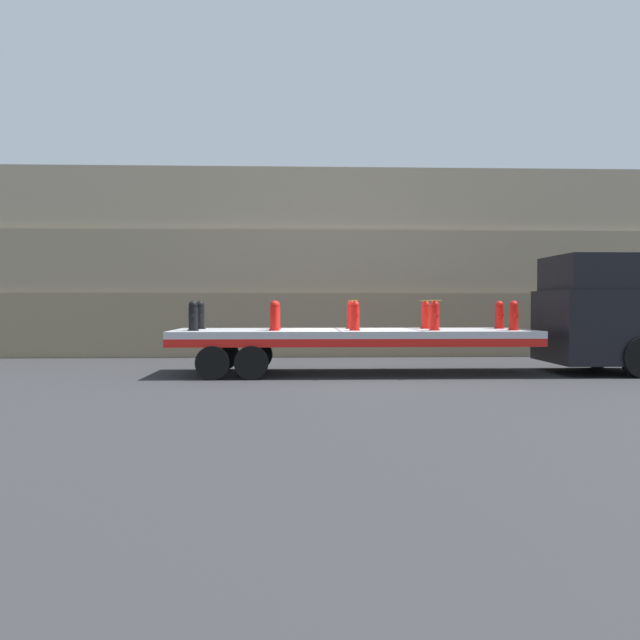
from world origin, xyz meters
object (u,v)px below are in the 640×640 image
at_px(fire_hydrant_red_far_2, 351,315).
at_px(fire_hydrant_red_near_1, 274,316).
at_px(truck_cab, 602,315).
at_px(fire_hydrant_red_far_4, 499,315).
at_px(flatbed_trailer, 335,337).
at_px(fire_hydrant_black_far_0, 200,315).
at_px(fire_hydrant_black_near_0, 193,316).
at_px(fire_hydrant_red_near_4, 514,316).
at_px(fire_hydrant_red_far_1, 276,315).
at_px(fire_hydrant_red_far_3, 426,315).
at_px(fire_hydrant_red_near_2, 355,316).
at_px(fire_hydrant_red_near_3, 435,316).

bearing_deg(fire_hydrant_red_far_2, fire_hydrant_red_near_1, -151.08).
bearing_deg(truck_cab, fire_hydrant_red_far_4, 167.67).
relative_size(fire_hydrant_red_near_1, fire_hydrant_red_far_4, 1.00).
relative_size(flatbed_trailer, fire_hydrant_black_far_0, 12.31).
relative_size(fire_hydrant_red_near_1, fire_hydrant_red_far_2, 1.00).
height_order(fire_hydrant_black_near_0, fire_hydrant_red_near_4, same).
relative_size(truck_cab, fire_hydrant_red_far_4, 4.10).
distance_m(fire_hydrant_black_far_0, fire_hydrant_red_near_4, 8.25).
bearing_deg(fire_hydrant_red_far_2, fire_hydrant_red_far_1, 180.00).
relative_size(fire_hydrant_red_far_3, fire_hydrant_red_far_4, 1.00).
height_order(fire_hydrant_black_near_0, fire_hydrant_red_near_1, same).
relative_size(fire_hydrant_red_far_1, fire_hydrant_red_far_2, 1.00).
distance_m(flatbed_trailer, fire_hydrant_black_near_0, 3.71).
relative_size(fire_hydrant_red_far_2, fire_hydrant_red_near_4, 1.00).
bearing_deg(fire_hydrant_red_near_1, fire_hydrant_red_far_3, 15.44).
relative_size(fire_hydrant_red_near_2, fire_hydrant_red_near_4, 1.00).
bearing_deg(fire_hydrant_red_far_4, flatbed_trailer, -172.93).
relative_size(flatbed_trailer, fire_hydrant_red_near_1, 12.31).
bearing_deg(fire_hydrant_black_far_0, flatbed_trailer, -8.85).
distance_m(fire_hydrant_black_far_0, fire_hydrant_red_near_2, 4.24).
distance_m(flatbed_trailer, fire_hydrant_red_far_4, 4.62).
distance_m(fire_hydrant_red_far_3, fire_hydrant_red_far_4, 2.04).
relative_size(fire_hydrant_red_near_2, fire_hydrant_red_far_3, 1.00).
bearing_deg(flatbed_trailer, fire_hydrant_red_near_1, -160.34).
bearing_deg(fire_hydrant_red_near_4, fire_hydrant_red_near_3, 180.00).
xyz_separation_m(fire_hydrant_red_far_1, fire_hydrant_red_near_2, (2.04, -1.13, 0.00)).
height_order(fire_hydrant_black_near_0, fire_hydrant_black_far_0, same).
xyz_separation_m(fire_hydrant_black_near_0, fire_hydrant_red_far_1, (2.04, 1.13, 0.00)).
relative_size(fire_hydrant_black_far_0, fire_hydrant_red_far_3, 1.00).
distance_m(fire_hydrant_black_near_0, fire_hydrant_red_near_2, 4.08).
distance_m(fire_hydrant_red_near_1, fire_hydrant_red_far_1, 1.13).
distance_m(fire_hydrant_black_near_0, fire_hydrant_red_far_1, 2.33).
height_order(fire_hydrant_red_far_2, fire_hydrant_red_far_3, same).
distance_m(truck_cab, fire_hydrant_red_near_4, 2.64).
bearing_deg(fire_hydrant_red_near_4, fire_hydrant_red_near_1, 180.00).
relative_size(fire_hydrant_red_far_1, fire_hydrant_red_near_4, 1.00).
bearing_deg(flatbed_trailer, fire_hydrant_red_far_3, 12.69).
relative_size(fire_hydrant_black_near_0, fire_hydrant_red_far_4, 1.00).
xyz_separation_m(flatbed_trailer, fire_hydrant_black_near_0, (-3.62, -0.56, 0.57)).
bearing_deg(truck_cab, fire_hydrant_red_near_3, -173.04).
relative_size(fire_hydrant_red_far_2, fire_hydrant_red_far_3, 1.00).
relative_size(fire_hydrant_red_near_1, fire_hydrant_red_near_4, 1.00).
distance_m(fire_hydrant_red_far_3, fire_hydrant_red_near_4, 2.33).
bearing_deg(fire_hydrant_red_far_2, fire_hydrant_red_far_3, 0.00).
distance_m(fire_hydrant_red_near_2, fire_hydrant_red_near_4, 4.08).
relative_size(fire_hydrant_black_far_0, fire_hydrant_red_far_4, 1.00).
distance_m(fire_hydrant_red_far_2, fire_hydrant_red_near_4, 4.24).
bearing_deg(fire_hydrant_black_far_0, fire_hydrant_red_near_3, -10.44).
height_order(flatbed_trailer, fire_hydrant_red_near_2, fire_hydrant_red_near_2).
distance_m(fire_hydrant_black_far_0, fire_hydrant_red_far_3, 6.13).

